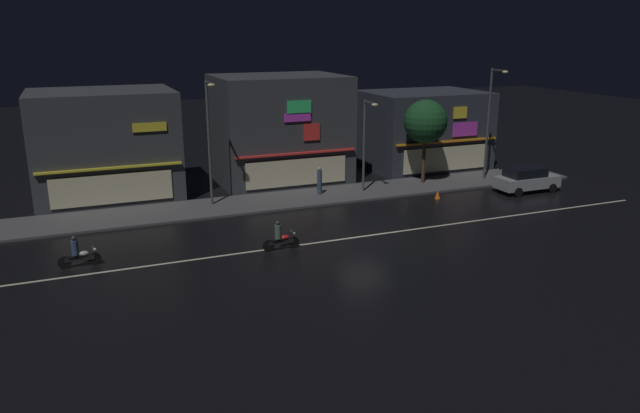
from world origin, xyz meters
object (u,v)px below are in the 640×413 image
Objects in this scene: streetlamp_mid at (366,137)px; traffic_cone at (438,195)px; motorcycle_following at (78,254)px; streetlamp_east at (490,116)px; streetlamp_west at (209,134)px; motorcycle_lead at (280,238)px; pedestrian_on_sidewalk at (320,181)px; parked_car_near_kerb at (526,179)px.

streetlamp_mid is 5.94m from traffic_cone.
streetlamp_mid is at bearing 142.58° from traffic_cone.
streetlamp_east is at bearing 17.85° from motorcycle_following.
streetlamp_west is 1.25× the size of streetlamp_mid.
streetlamp_mid is 12.26m from motorcycle_lead.
streetlamp_west is at bearing 177.61° from streetlamp_east.
pedestrian_on_sidewalk reaches higher than motorcycle_lead.
streetlamp_west is at bearing 167.99° from parked_car_near_kerb.
pedestrian_on_sidewalk is 3.30× the size of traffic_cone.
motorcycle_following is at bearing -170.09° from traffic_cone.
motorcycle_following is at bearing -166.59° from streetlamp_east.
parked_car_near_kerb is 2.26× the size of motorcycle_lead.
parked_car_near_kerb reaches higher than motorcycle_following.
motorcycle_lead is 3.45× the size of traffic_cone.
motorcycle_following is 22.11m from traffic_cone.
streetlamp_east is at bearing -0.74° from streetlamp_mid.
streetlamp_west reaches higher than motorcycle_lead.
streetlamp_east is 1.82× the size of parked_car_near_kerb.
streetlamp_east is at bearing 99.99° from parked_car_near_kerb.
streetlamp_east is 7.86m from traffic_cone.
pedestrian_on_sidewalk is at bearing 30.47° from motorcycle_following.
pedestrian_on_sidewalk is at bearing 152.86° from traffic_cone.
streetlamp_east is 4.12× the size of motorcycle_following.
pedestrian_on_sidewalk is 10.35m from motorcycle_lead.
traffic_cone is (21.78, 3.80, -0.36)m from motorcycle_following.
parked_car_near_kerb is (13.31, -4.22, -0.12)m from pedestrian_on_sidewalk.
pedestrian_on_sidewalk is at bearing 162.39° from parked_car_near_kerb.
motorcycle_lead is 13.51m from traffic_cone.
motorcycle_following is at bearing -136.80° from streetlamp_west.
streetlamp_mid is 3.19× the size of motorcycle_lead.
streetlamp_west is at bearing 165.43° from traffic_cone.
traffic_cone is (-5.86, -2.79, -4.43)m from streetlamp_east.
parked_car_near_kerb is at bearing -19.46° from streetlamp_mid.
parked_car_near_kerb is (20.37, -4.33, -3.69)m from streetlamp_west.
pedestrian_on_sidewalk reaches higher than traffic_cone.
streetlamp_mid reaches higher than parked_car_near_kerb.
streetlamp_west is 9.71m from motorcycle_lead.
motorcycle_following is at bearing 111.41° from pedestrian_on_sidewalk.
pedestrian_on_sidewalk is at bearing 168.98° from streetlamp_mid.
motorcycle_lead is 9.39m from motorcycle_following.
pedestrian_on_sidewalk reaches higher than motorcycle_following.
streetlamp_mid reaches higher than motorcycle_lead.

